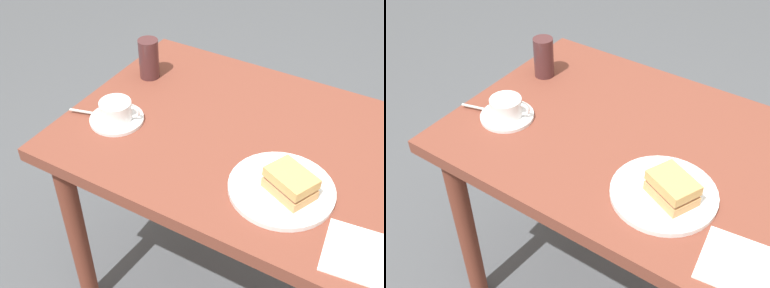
{
  "view_description": "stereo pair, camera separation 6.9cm",
  "coord_description": "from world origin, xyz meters",
  "views": [
    {
      "loc": [
        0.32,
        -0.97,
        1.59
      ],
      "look_at": [
        -0.17,
        -0.14,
        0.78
      ],
      "focal_mm": 45.03,
      "sensor_mm": 36.0,
      "label": 1
    },
    {
      "loc": [
        0.38,
        -0.93,
        1.59
      ],
      "look_at": [
        -0.17,
        -0.14,
        0.78
      ],
      "focal_mm": 45.03,
      "sensor_mm": 36.0,
      "label": 2
    }
  ],
  "objects": [
    {
      "name": "sandwich_plate",
      "position": [
        0.09,
        -0.15,
        0.76
      ],
      "size": [
        0.26,
        0.26,
        0.01
      ],
      "primitive_type": "cylinder",
      "color": "white",
      "rests_on": "dining_table"
    },
    {
      "name": "drinking_glass",
      "position": [
        -0.48,
        0.12,
        0.82
      ],
      "size": [
        0.06,
        0.06,
        0.13
      ],
      "primitive_type": "cylinder",
      "color": "#492627",
      "rests_on": "dining_table"
    },
    {
      "name": "dining_table",
      "position": [
        0.0,
        0.0,
        0.64
      ],
      "size": [
        1.16,
        0.72,
        0.75
      ],
      "color": "brown",
      "rests_on": "ground_plane"
    },
    {
      "name": "coffee_saucer",
      "position": [
        -0.43,
        -0.12,
        0.76
      ],
      "size": [
        0.16,
        0.16,
        0.01
      ],
      "primitive_type": "cylinder",
      "color": "white",
      "rests_on": "dining_table"
    },
    {
      "name": "napkin",
      "position": [
        0.31,
        -0.24,
        0.76
      ],
      "size": [
        0.17,
        0.17,
        0.0
      ],
      "primitive_type": "cube",
      "rotation": [
        0.0,
        0.0,
        0.12
      ],
      "color": "white",
      "rests_on": "dining_table"
    },
    {
      "name": "sandwich_front",
      "position": [
        0.11,
        -0.16,
        0.8
      ],
      "size": [
        0.14,
        0.12,
        0.06
      ],
      "color": "tan",
      "rests_on": "sandwich_plate"
    },
    {
      "name": "spoon",
      "position": [
        -0.5,
        -0.15,
        0.77
      ],
      "size": [
        0.1,
        0.04,
        0.01
      ],
      "color": "silver",
      "rests_on": "coffee_saucer"
    },
    {
      "name": "coffee_cup",
      "position": [
        -0.42,
        -0.12,
        0.79
      ],
      "size": [
        0.11,
        0.09,
        0.05
      ],
      "color": "white",
      "rests_on": "coffee_saucer"
    }
  ]
}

